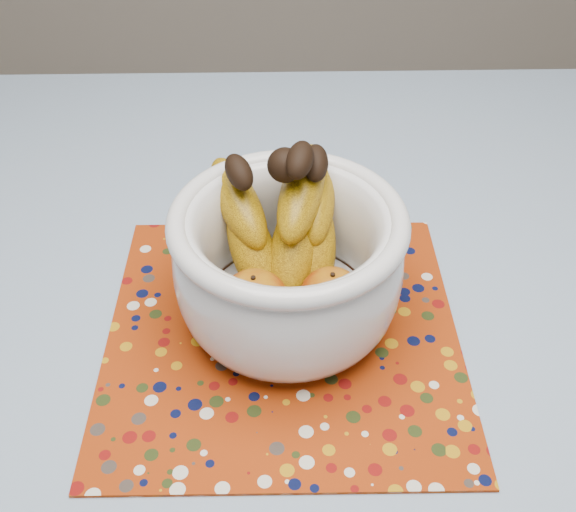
{
  "coord_description": "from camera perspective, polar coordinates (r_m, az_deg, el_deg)",
  "views": [
    {
      "loc": [
        -0.04,
        -0.49,
        1.32
      ],
      "look_at": [
        -0.03,
        0.04,
        0.85
      ],
      "focal_mm": 42.0,
      "sensor_mm": 36.0,
      "label": 1
    }
  ],
  "objects": [
    {
      "name": "placemat",
      "position": [
        0.76,
        -0.43,
        -6.57
      ],
      "size": [
        0.39,
        0.39,
        0.0
      ],
      "primitive_type": "cube",
      "rotation": [
        0.0,
        0.0,
        -0.01
      ],
      "color": "#8C2A07",
      "rests_on": "tablecloth"
    },
    {
      "name": "table",
      "position": [
        0.82,
        1.9,
        -11.39
      ],
      "size": [
        1.2,
        1.2,
        0.75
      ],
      "color": "brown",
      "rests_on": "ground"
    },
    {
      "name": "fruit_bowl",
      "position": [
        0.72,
        -0.2,
        0.65
      ],
      "size": [
        0.26,
        0.26,
        0.21
      ],
      "color": "silver",
      "rests_on": "placemat"
    },
    {
      "name": "tablecloth",
      "position": [
        0.75,
        2.03,
        -7.64
      ],
      "size": [
        1.32,
        1.32,
        0.01
      ],
      "primitive_type": "cube",
      "color": "#6482A7",
      "rests_on": "table"
    }
  ]
}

